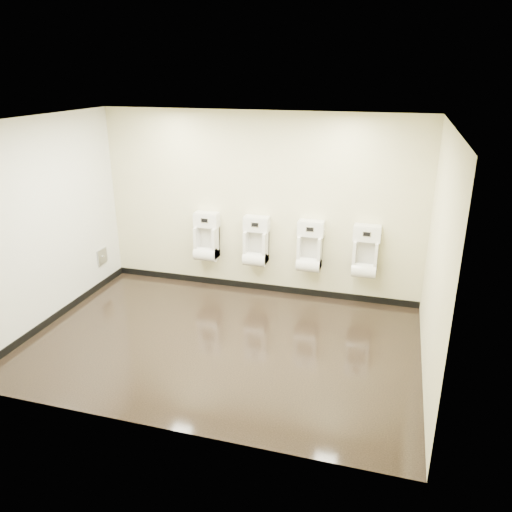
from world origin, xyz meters
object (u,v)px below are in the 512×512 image
(urinal_2, at_px, (310,250))
(urinal_3, at_px, (365,255))
(urinal_1, at_px, (256,245))
(access_panel, at_px, (102,257))
(urinal_0, at_px, (206,240))

(urinal_2, bearing_deg, urinal_3, 0.00)
(urinal_1, height_order, urinal_3, same)
(urinal_1, bearing_deg, access_panel, -170.45)
(urinal_2, xyz_separation_m, urinal_3, (0.82, 0.00, 0.00))
(urinal_1, relative_size, urinal_2, 1.00)
(access_panel, distance_m, urinal_3, 4.17)
(urinal_1, bearing_deg, urinal_2, 0.00)
(urinal_0, bearing_deg, access_panel, -165.90)
(urinal_0, bearing_deg, urinal_3, 0.00)
(access_panel, relative_size, urinal_1, 0.33)
(urinal_0, relative_size, urinal_2, 1.00)
(access_panel, height_order, urinal_1, urinal_1)
(urinal_1, bearing_deg, urinal_0, 180.00)
(urinal_3, bearing_deg, urinal_1, 180.00)
(access_panel, relative_size, urinal_3, 0.33)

